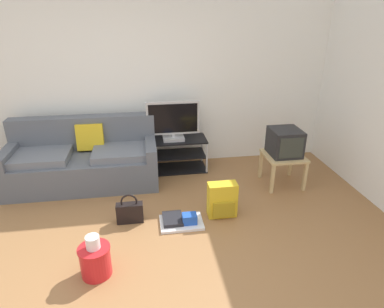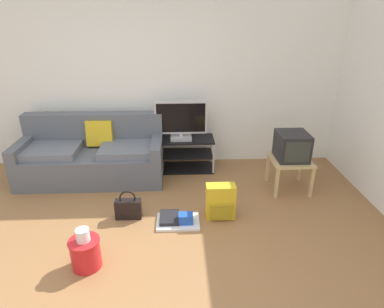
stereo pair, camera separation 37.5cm
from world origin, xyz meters
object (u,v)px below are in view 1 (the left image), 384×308
Objects in this scene: side_table at (283,159)px; couch at (84,160)px; tv_stand at (174,154)px; handbag at (130,212)px; flat_tv at (173,121)px; floor_tray at (181,221)px; crt_tv at (285,142)px; cleaning_bucket at (95,259)px; backpack at (222,200)px.

couch is at bearing 170.22° from side_table.
tv_stand is at bearing 154.73° from side_table.
tv_stand is 2.70× the size of handbag.
handbag is (-0.63, -1.25, -0.64)m from flat_tv.
flat_tv is 1.56× the size of floor_tray.
floor_tray is (0.56, -0.13, -0.09)m from handbag.
handbag is 0.74× the size of floor_tray.
flat_tv is at bearing 156.02° from crt_tv.
crt_tv is (2.67, -0.44, 0.28)m from couch.
flat_tv is at bearing 87.28° from floor_tray.
crt_tv is at bearing 90.00° from side_table.
tv_stand is at bearing 155.27° from crt_tv.
couch is 3.86× the size of side_table.
cleaning_bucket is 0.86× the size of floor_tray.
cleaning_bucket is 1.08m from floor_tray.
backpack is 1.54m from cleaning_bucket.
floor_tray is at bearing -153.84° from side_table.
crt_tv is 1.01× the size of backpack.
couch is 1.25m from handbag.
cleaning_bucket is at bearing -79.68° from couch.
flat_tv reaches higher than crt_tv.
side_table is 1.23× the size of backpack.
handbag is (-2.05, -0.60, -0.24)m from side_table.
backpack is at bearing -71.72° from tv_stand.
flat_tv reaches higher than cleaning_bucket.
cleaning_bucket is (-0.92, -2.03, -0.59)m from flat_tv.
flat_tv reaches higher than floor_tray.
cleaning_bucket is (-0.29, -0.78, 0.04)m from handbag.
backpack is 1.06m from handbag.
flat_tv is at bearing 65.68° from cleaning_bucket.
handbag reaches higher than floor_tray.
crt_tv is at bearing 26.66° from floor_tray.
cleaning_bucket is at bearing -149.41° from side_table.
couch is at bearing 134.92° from floor_tray.
cleaning_bucket is at bearing -149.11° from crt_tv.
backpack is (0.43, -1.28, -0.56)m from flat_tv.
couch is 4.68× the size of crt_tv.
handbag is at bearing -160.50° from backpack.
tv_stand reaches higher than cleaning_bucket.
backpack is at bearing 11.34° from floor_tray.
tv_stand is 1.88× the size of side_table.
floor_tray is at bearing -153.34° from crt_tv.
couch is 1.88m from cleaning_bucket.
cleaning_bucket is at bearing -114.08° from tv_stand.
handbag is at bearing -116.75° from flat_tv.
crt_tv is at bearing 16.74° from handbag.
crt_tv is 1.19× the size of handbag.
tv_stand reaches higher than side_table.
floor_tray is (0.85, 0.65, -0.13)m from cleaning_bucket.
handbag is (-2.05, -0.62, -0.48)m from crt_tv.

